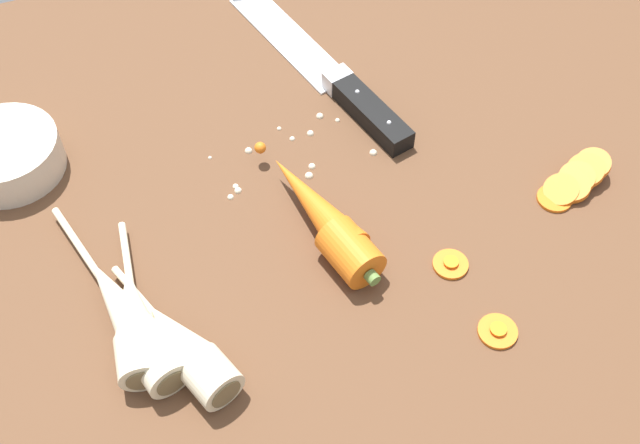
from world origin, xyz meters
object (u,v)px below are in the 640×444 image
object	(u,v)px
carrot_slice_stray_mid	(498,330)
parsnip_mid_right	(129,319)
whole_carrot	(322,220)
carrot_slice_stray_near	(451,263)
carrot_slice_stack	(574,181)
parsnip_front	(135,323)
parsnip_mid_left	(186,348)
prep_bowl	(6,154)
chefs_knife	(308,55)

from	to	relation	value
carrot_slice_stray_mid	parsnip_mid_right	bearing A→B (deg)	158.51
whole_carrot	carrot_slice_stray_near	xyz separation A→B (cm)	(9.83, -7.86, -1.74)
carrot_slice_stack	carrot_slice_stray_near	world-z (taller)	carrot_slice_stack
parsnip_front	carrot_slice_stray_mid	xyz separation A→B (cm)	(29.55, -11.20, -1.62)
whole_carrot	parsnip_front	distance (cm)	19.62
carrot_slice_stray_mid	parsnip_mid_left	bearing A→B (deg)	164.58
parsnip_mid_left	prep_bowl	world-z (taller)	same
chefs_knife	parsnip_front	world-z (taller)	parsnip_front
carrot_slice_stack	carrot_slice_stray_mid	distance (cm)	19.38
carrot_slice_stray_near	carrot_slice_stray_mid	bearing A→B (deg)	-85.34
whole_carrot	carrot_slice_stray_near	bearing A→B (deg)	-38.67
carrot_slice_stray_near	carrot_slice_stack	bearing A→B (deg)	14.77
whole_carrot	parsnip_mid_left	distance (cm)	17.79
carrot_slice_stray_near	carrot_slice_stray_mid	size ratio (longest dim) A/B	0.95
carrot_slice_stray_near	parsnip_mid_right	bearing A→B (deg)	172.44
chefs_knife	whole_carrot	bearing A→B (deg)	-107.51
chefs_knife	carrot_slice_stray_mid	distance (cm)	39.82
carrot_slice_stack	carrot_slice_stray_near	distance (cm)	16.35
whole_carrot	carrot_slice_stack	size ratio (longest dim) A/B	2.29
parsnip_front	carrot_slice_stray_mid	bearing A→B (deg)	-20.76
parsnip_mid_left	carrot_slice_stray_near	xyz separation A→B (cm)	(25.41, 0.71, -1.62)
parsnip_mid_left	carrot_slice_stray_near	bearing A→B (deg)	1.59
whole_carrot	carrot_slice_stack	world-z (taller)	whole_carrot
carrot_slice_stack	carrot_slice_stray_near	bearing A→B (deg)	-165.23
chefs_knife	carrot_slice_stray_near	world-z (taller)	chefs_knife
chefs_knife	parsnip_front	size ratio (longest dim) A/B	1.97
carrot_slice_stray_mid	carrot_slice_stack	bearing A→B (deg)	38.51
whole_carrot	prep_bowl	xyz separation A→B (cm)	(-26.73, 19.17, 0.05)
whole_carrot	parsnip_mid_right	size ratio (longest dim) A/B	0.86
carrot_slice_stray_near	prep_bowl	bearing A→B (deg)	143.52
chefs_knife	parsnip_mid_right	bearing A→B (deg)	-134.03
carrot_slice_stack	prep_bowl	world-z (taller)	prep_bowl
parsnip_mid_right	parsnip_mid_left	bearing A→B (deg)	-49.93
carrot_slice_stray_near	chefs_knife	bearing A→B (deg)	94.09
whole_carrot	carrot_slice_stray_near	size ratio (longest dim) A/B	5.90
chefs_knife	carrot_slice_stack	bearing A→B (deg)	-56.83
parsnip_mid_right	carrot_slice_stray_mid	world-z (taller)	parsnip_mid_right
chefs_knife	parsnip_mid_left	xyz separation A→B (cm)	(-23.14, -32.52, 1.33)
parsnip_front	carrot_slice_stray_near	size ratio (longest dim) A/B	5.22
parsnip_mid_right	carrot_slice_stray_mid	bearing A→B (deg)	-21.49
carrot_slice_stray_near	carrot_slice_stray_mid	xyz separation A→B (cm)	(0.64, -7.90, -0.00)
chefs_knife	carrot_slice_stray_mid	size ratio (longest dim) A/B	9.76
whole_carrot	parsnip_front	size ratio (longest dim) A/B	1.13
parsnip_front	carrot_slice_stray_near	xyz separation A→B (cm)	(28.91, -3.31, -1.62)
chefs_knife	carrot_slice_stray_near	bearing A→B (deg)	-85.91
chefs_knife	parsnip_front	distance (cm)	39.04
carrot_slice_stack	carrot_slice_stray_mid	bearing A→B (deg)	-141.49
parsnip_mid_right	carrot_slice_stack	distance (cm)	45.09
parsnip_mid_left	carrot_slice_stray_near	distance (cm)	25.48
whole_carrot	prep_bowl	size ratio (longest dim) A/B	1.80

